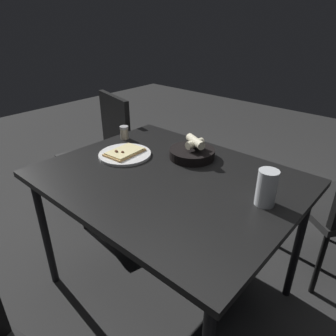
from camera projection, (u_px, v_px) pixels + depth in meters
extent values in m
plane|color=#2D2D2D|center=(168.00, 286.00, 1.77)|extent=(8.00, 8.00, 0.00)
cube|color=black|center=(168.00, 178.00, 1.45)|extent=(0.93, 1.18, 0.03)
cylinder|color=black|center=(298.00, 245.00, 1.57)|extent=(0.04, 0.04, 0.70)
cylinder|color=black|center=(45.00, 233.00, 1.65)|extent=(0.04, 0.04, 0.70)
cylinder|color=black|center=(150.00, 179.00, 2.20)|extent=(0.04, 0.04, 0.70)
cylinder|color=white|center=(125.00, 154.00, 1.64)|extent=(0.28, 0.28, 0.01)
cube|color=tan|center=(125.00, 152.00, 1.63)|extent=(0.21, 0.15, 0.01)
cube|color=beige|center=(125.00, 151.00, 1.63)|extent=(0.19, 0.13, 0.01)
sphere|color=brown|center=(116.00, 151.00, 1.61)|extent=(0.02, 0.02, 0.02)
sphere|color=brown|center=(117.00, 152.00, 1.61)|extent=(0.02, 0.02, 0.02)
sphere|color=brown|center=(123.00, 152.00, 1.60)|extent=(0.02, 0.02, 0.02)
cylinder|color=black|center=(192.00, 153.00, 1.61)|extent=(0.24, 0.24, 0.05)
cylinder|color=#EDE4C1|center=(195.00, 141.00, 1.57)|extent=(0.10, 0.14, 0.04)
cylinder|color=#EDE4C1|center=(195.00, 144.00, 1.57)|extent=(0.11, 0.06, 0.04)
cylinder|color=maroon|center=(201.00, 152.00, 1.63)|extent=(0.06, 0.06, 0.03)
cylinder|color=silver|center=(267.00, 188.00, 1.19)|extent=(0.08, 0.08, 0.15)
cylinder|color=#C58D1D|center=(266.00, 194.00, 1.21)|extent=(0.07, 0.07, 0.09)
cylinder|color=#BFB299|center=(124.00, 134.00, 1.85)|extent=(0.05, 0.05, 0.06)
cylinder|color=maroon|center=(125.00, 136.00, 1.85)|extent=(0.04, 0.04, 0.03)
cylinder|color=#B7B7BC|center=(124.00, 127.00, 1.83)|extent=(0.05, 0.05, 0.01)
cube|color=#2D2D2D|center=(93.00, 160.00, 2.29)|extent=(0.53, 0.53, 0.04)
cube|color=black|center=(115.00, 125.00, 2.29)|extent=(0.13, 0.41, 0.44)
cylinder|color=black|center=(65.00, 183.00, 2.44)|extent=(0.03, 0.03, 0.40)
cylinder|color=black|center=(82.00, 205.00, 2.16)|extent=(0.03, 0.03, 0.40)
cylinder|color=black|center=(108.00, 170.00, 2.63)|extent=(0.03, 0.03, 0.40)
cylinder|color=black|center=(130.00, 189.00, 2.35)|extent=(0.03, 0.03, 0.40)
cylinder|color=black|center=(335.00, 215.00, 2.04)|extent=(0.03, 0.03, 0.41)
cylinder|color=black|center=(282.00, 222.00, 1.98)|extent=(0.03, 0.03, 0.41)
cylinder|color=black|center=(319.00, 264.00, 1.64)|extent=(0.03, 0.03, 0.41)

